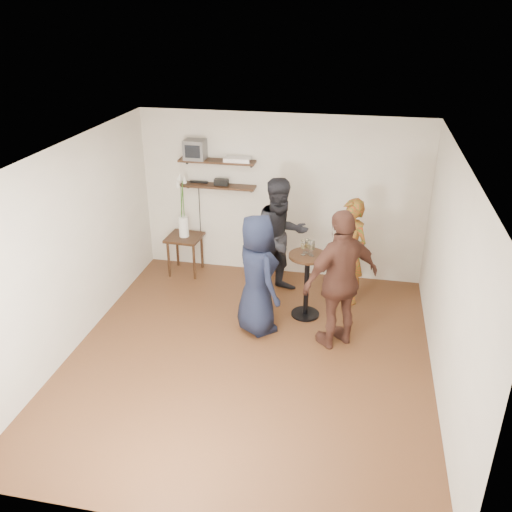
{
  "coord_description": "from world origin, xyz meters",
  "views": [
    {
      "loc": [
        1.21,
        -5.51,
        4.08
      ],
      "look_at": [
        0.01,
        0.4,
        1.24
      ],
      "focal_mm": 38.0,
      "sensor_mm": 36.0,
      "label": 1
    }
  ],
  "objects_px": {
    "person_dark": "(281,238)",
    "side_table": "(185,242)",
    "crt_monitor": "(195,149)",
    "person_plaid": "(350,252)",
    "dvd_deck": "(238,159)",
    "person_brown": "(341,280)",
    "drinks_table": "(307,277)",
    "radio": "(221,182)",
    "person_navy": "(257,275)"
  },
  "relations": [
    {
      "from": "crt_monitor",
      "to": "person_brown",
      "type": "relative_size",
      "value": 0.17
    },
    {
      "from": "dvd_deck",
      "to": "person_plaid",
      "type": "xyz_separation_m",
      "value": [
        1.8,
        -0.66,
        -1.1
      ]
    },
    {
      "from": "crt_monitor",
      "to": "person_dark",
      "type": "bearing_deg",
      "value": -21.95
    },
    {
      "from": "side_table",
      "to": "person_navy",
      "type": "bearing_deg",
      "value": -44.32
    },
    {
      "from": "dvd_deck",
      "to": "side_table",
      "type": "distance_m",
      "value": 1.62
    },
    {
      "from": "person_plaid",
      "to": "person_navy",
      "type": "height_order",
      "value": "person_navy"
    },
    {
      "from": "radio",
      "to": "person_plaid",
      "type": "relative_size",
      "value": 0.14
    },
    {
      "from": "crt_monitor",
      "to": "person_navy",
      "type": "relative_size",
      "value": 0.19
    },
    {
      "from": "person_plaid",
      "to": "person_navy",
      "type": "bearing_deg",
      "value": -92.92
    },
    {
      "from": "dvd_deck",
      "to": "drinks_table",
      "type": "distance_m",
      "value": 2.16
    },
    {
      "from": "crt_monitor",
      "to": "dvd_deck",
      "type": "distance_m",
      "value": 0.68
    },
    {
      "from": "crt_monitor",
      "to": "side_table",
      "type": "xyz_separation_m",
      "value": [
        -0.18,
        -0.23,
        -1.48
      ]
    },
    {
      "from": "person_plaid",
      "to": "dvd_deck",
      "type": "bearing_deg",
      "value": -154.55
    },
    {
      "from": "dvd_deck",
      "to": "person_dark",
      "type": "bearing_deg",
      "value": -36.88
    },
    {
      "from": "drinks_table",
      "to": "dvd_deck",
      "type": "bearing_deg",
      "value": 136.08
    },
    {
      "from": "person_dark",
      "to": "side_table",
      "type": "bearing_deg",
      "value": 130.51
    },
    {
      "from": "crt_monitor",
      "to": "person_navy",
      "type": "height_order",
      "value": "crt_monitor"
    },
    {
      "from": "crt_monitor",
      "to": "drinks_table",
      "type": "relative_size",
      "value": 0.33
    },
    {
      "from": "person_plaid",
      "to": "person_brown",
      "type": "distance_m",
      "value": 1.16
    },
    {
      "from": "radio",
      "to": "side_table",
      "type": "bearing_deg",
      "value": -158.36
    },
    {
      "from": "drinks_table",
      "to": "crt_monitor",
      "type": "bearing_deg",
      "value": 147.92
    },
    {
      "from": "side_table",
      "to": "person_dark",
      "type": "xyz_separation_m",
      "value": [
        1.63,
        -0.35,
        0.37
      ]
    },
    {
      "from": "person_dark",
      "to": "person_navy",
      "type": "distance_m",
      "value": 1.12
    },
    {
      "from": "side_table",
      "to": "person_navy",
      "type": "relative_size",
      "value": 0.39
    },
    {
      "from": "person_dark",
      "to": "person_brown",
      "type": "xyz_separation_m",
      "value": [
        0.96,
        -1.23,
        0.02
      ]
    },
    {
      "from": "crt_monitor",
      "to": "person_dark",
      "type": "relative_size",
      "value": 0.18
    },
    {
      "from": "person_plaid",
      "to": "person_brown",
      "type": "xyz_separation_m",
      "value": [
        -0.07,
        -1.15,
        0.13
      ]
    },
    {
      "from": "dvd_deck",
      "to": "person_brown",
      "type": "bearing_deg",
      "value": -46.24
    },
    {
      "from": "side_table",
      "to": "person_dark",
      "type": "height_order",
      "value": "person_dark"
    },
    {
      "from": "crt_monitor",
      "to": "person_brown",
      "type": "distance_m",
      "value": 3.2
    },
    {
      "from": "side_table",
      "to": "person_plaid",
      "type": "xyz_separation_m",
      "value": [
        2.66,
        -0.43,
        0.26
      ]
    },
    {
      "from": "radio",
      "to": "person_dark",
      "type": "relative_size",
      "value": 0.12
    },
    {
      "from": "crt_monitor",
      "to": "person_brown",
      "type": "bearing_deg",
      "value": -36.99
    },
    {
      "from": "drinks_table",
      "to": "person_navy",
      "type": "relative_size",
      "value": 0.58
    },
    {
      "from": "crt_monitor",
      "to": "radio",
      "type": "xyz_separation_m",
      "value": [
        0.4,
        0.0,
        -0.5
      ]
    },
    {
      "from": "crt_monitor",
      "to": "radio",
      "type": "relative_size",
      "value": 1.45
    },
    {
      "from": "person_brown",
      "to": "radio",
      "type": "bearing_deg",
      "value": -80.66
    },
    {
      "from": "person_navy",
      "to": "person_brown",
      "type": "relative_size",
      "value": 0.9
    },
    {
      "from": "drinks_table",
      "to": "person_dark",
      "type": "distance_m",
      "value": 0.83
    },
    {
      "from": "person_dark",
      "to": "crt_monitor",
      "type": "bearing_deg",
      "value": 120.77
    },
    {
      "from": "drinks_table",
      "to": "person_brown",
      "type": "relative_size",
      "value": 0.52
    },
    {
      "from": "crt_monitor",
      "to": "side_table",
      "type": "relative_size",
      "value": 0.5
    },
    {
      "from": "person_dark",
      "to": "person_brown",
      "type": "distance_m",
      "value": 1.56
    },
    {
      "from": "crt_monitor",
      "to": "person_plaid",
      "type": "height_order",
      "value": "crt_monitor"
    },
    {
      "from": "dvd_deck",
      "to": "person_brown",
      "type": "xyz_separation_m",
      "value": [
        1.73,
        -1.81,
        -0.97
      ]
    },
    {
      "from": "dvd_deck",
      "to": "person_navy",
      "type": "bearing_deg",
      "value": -69.2
    },
    {
      "from": "dvd_deck",
      "to": "person_plaid",
      "type": "bearing_deg",
      "value": -20.01
    },
    {
      "from": "drinks_table",
      "to": "person_navy",
      "type": "xyz_separation_m",
      "value": [
        -0.61,
        -0.49,
        0.22
      ]
    },
    {
      "from": "radio",
      "to": "dvd_deck",
      "type": "bearing_deg",
      "value": 0.0
    },
    {
      "from": "radio",
      "to": "drinks_table",
      "type": "distance_m",
      "value": 2.14
    }
  ]
}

